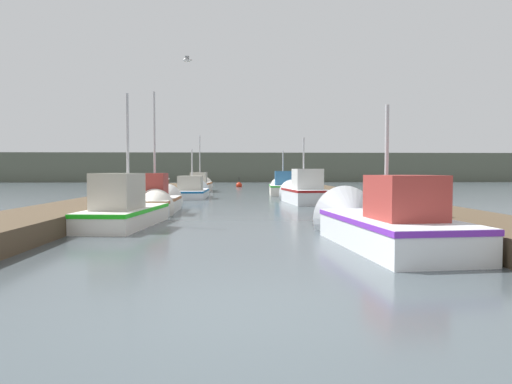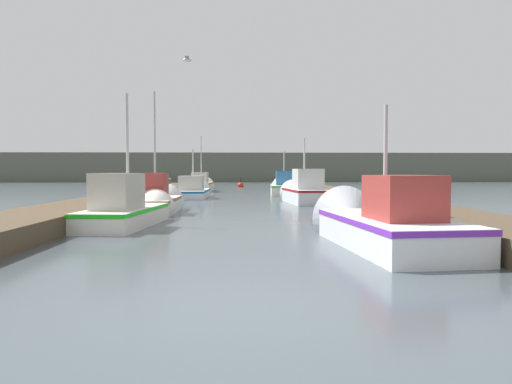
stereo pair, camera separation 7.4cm
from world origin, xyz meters
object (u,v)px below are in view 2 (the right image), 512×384
object	(u,v)px
fishing_boat_2	(157,200)
channel_buoy	(240,185)
fishing_boat_6	(202,185)
mooring_piling_0	(168,188)
fishing_boat_1	(131,209)
fishing_boat_3	(303,192)
fishing_boat_4	(194,191)
fishing_boat_0	(379,223)
mooring_piling_2	(418,210)
seagull_lead	(188,60)
mooring_piling_1	(156,188)
fishing_boat_5	(284,187)

from	to	relation	value
fishing_boat_2	channel_buoy	xyz separation A→B (m)	(3.08, 26.75, -0.25)
fishing_boat_6	mooring_piling_0	size ratio (longest dim) A/B	4.93
fishing_boat_1	mooring_piling_0	size ratio (longest dim) A/B	4.53
fishing_boat_3	fishing_boat_4	bearing A→B (deg)	135.67
fishing_boat_0	mooring_piling_2	bearing A→B (deg)	32.08
fishing_boat_6	seagull_lead	size ratio (longest dim) A/B	10.03
fishing_boat_1	fishing_boat_4	size ratio (longest dim) A/B	0.94
fishing_boat_1	mooring_piling_1	world-z (taller)	fishing_boat_1
fishing_boat_3	mooring_piling_0	world-z (taller)	fishing_boat_3
fishing_boat_1	fishing_boat_2	distance (m)	4.13
fishing_boat_5	mooring_piling_2	bearing A→B (deg)	-83.75
mooring_piling_2	fishing_boat_6	bearing A→B (deg)	106.21
channel_buoy	mooring_piling_2	bearing A→B (deg)	-82.86
fishing_boat_1	seagull_lead	world-z (taller)	seagull_lead
channel_buoy	mooring_piling_1	bearing A→B (deg)	-101.55
fishing_boat_1	seagull_lead	size ratio (longest dim) A/B	9.21
mooring_piling_1	mooring_piling_2	xyz separation A→B (m)	(8.45, -13.06, -0.02)
fishing_boat_5	fishing_boat_4	bearing A→B (deg)	-144.44
mooring_piling_0	fishing_boat_5	bearing A→B (deg)	35.13
fishing_boat_2	fishing_boat_3	world-z (taller)	fishing_boat_2
fishing_boat_0	seagull_lead	world-z (taller)	seagull_lead
fishing_boat_3	fishing_boat_0	bearing A→B (deg)	-96.12
mooring_piling_0	mooring_piling_2	bearing A→B (deg)	-61.58
fishing_boat_0	mooring_piling_2	distance (m)	1.51
fishing_boat_3	fishing_boat_6	size ratio (longest dim) A/B	0.88
fishing_boat_4	channel_buoy	world-z (taller)	fishing_boat_4
fishing_boat_4	mooring_piling_1	size ratio (longest dim) A/B	4.13
fishing_boat_1	fishing_boat_3	world-z (taller)	fishing_boat_1
mooring_piling_1	channel_buoy	size ratio (longest dim) A/B	1.19
fishing_boat_1	channel_buoy	size ratio (longest dim) A/B	4.65
fishing_boat_2	fishing_boat_3	bearing A→B (deg)	37.26
fishing_boat_4	channel_buoy	distance (m)	17.49
fishing_boat_2	mooring_piling_0	xyz separation A→B (m)	(-0.93, 8.21, 0.15)
fishing_boat_0	fishing_boat_4	distance (m)	18.29
fishing_boat_0	fishing_boat_2	xyz separation A→B (m)	(-6.12, 7.91, -0.02)
seagull_lead	fishing_boat_6	bearing A→B (deg)	-178.06
fishing_boat_5	fishing_boat_6	distance (m)	7.47
fishing_boat_6	mooring_piling_2	xyz separation A→B (m)	(7.17, -24.67, 0.16)
mooring_piling_0	fishing_boat_2	bearing A→B (deg)	-83.57
fishing_boat_0	channel_buoy	size ratio (longest dim) A/B	4.67
fishing_boat_1	fishing_boat_5	bearing A→B (deg)	76.27
fishing_boat_3	fishing_boat_4	distance (m)	7.46
fishing_boat_4	fishing_boat_1	bearing A→B (deg)	-91.41
fishing_boat_3	channel_buoy	xyz separation A→B (m)	(-3.15, 21.95, -0.35)
fishing_boat_2	seagull_lead	world-z (taller)	seagull_lead
fishing_boat_6	channel_buoy	size ratio (longest dim) A/B	5.06
fishing_boat_5	fishing_boat_6	xyz separation A→B (m)	(-5.91, 4.57, 0.02)
fishing_boat_0	fishing_boat_2	size ratio (longest dim) A/B	1.03
fishing_boat_5	channel_buoy	distance (m)	13.96
mooring_piling_2	channel_buoy	size ratio (longest dim) A/B	1.15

